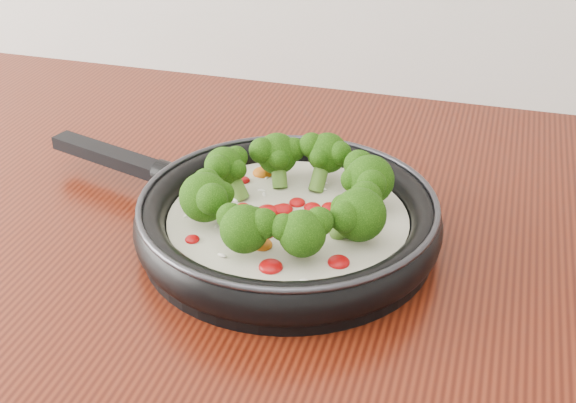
% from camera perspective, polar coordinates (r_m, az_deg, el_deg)
% --- Properties ---
extents(skillet, '(0.52, 0.39, 0.09)m').
position_cam_1_polar(skillet, '(0.77, -0.11, -1.05)').
color(skillet, black).
rests_on(skillet, counter).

